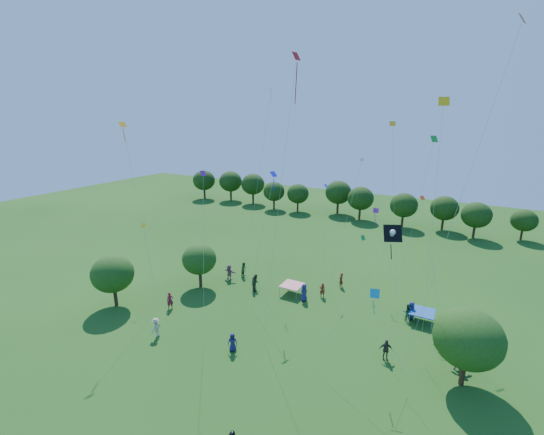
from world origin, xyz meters
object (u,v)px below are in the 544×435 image
at_px(near_tree_north, 199,259).
at_px(pirate_kite, 391,235).
at_px(tent_red_stripe, 292,285).
at_px(tent_blue, 422,312).
at_px(near_tree_west, 113,274).
at_px(red_high_kite, 290,115).
at_px(near_tree_east, 468,339).

bearing_deg(near_tree_north, pirate_kite, -13.20).
height_order(tent_red_stripe, tent_blue, same).
xyz_separation_m(near_tree_west, pirate_kite, (26.41, 2.61, 7.64)).
distance_m(tent_blue, red_high_kite, 22.32).
xyz_separation_m(pirate_kite, red_high_kite, (-8.60, 1.55, 7.92)).
distance_m(near_tree_east, red_high_kite, 20.83).
bearing_deg(pirate_kite, tent_blue, 78.81).
distance_m(tent_red_stripe, pirate_kite, 17.56).
bearing_deg(tent_red_stripe, near_tree_east, -21.45).
relative_size(tent_blue, pirate_kite, 0.21).
height_order(tent_red_stripe, pirate_kite, pirate_kite).
bearing_deg(red_high_kite, near_tree_north, 164.86).
distance_m(near_tree_east, pirate_kite, 9.39).
relative_size(near_tree_east, tent_red_stripe, 2.73).
bearing_deg(near_tree_north, near_tree_west, -122.53).
height_order(near_tree_east, red_high_kite, red_high_kite).
relative_size(tent_red_stripe, tent_blue, 1.00).
bearing_deg(near_tree_west, near_tree_north, 57.47).
distance_m(near_tree_west, tent_red_stripe, 18.78).
xyz_separation_m(near_tree_east, red_high_kite, (-14.17, -0.27, 15.26)).
distance_m(pirate_kite, red_high_kite, 11.79).
xyz_separation_m(tent_red_stripe, red_high_kite, (2.91, -6.98, 18.09)).
bearing_deg(near_tree_west, pirate_kite, 5.65).
relative_size(near_tree_north, tent_red_stripe, 2.33).
height_order(near_tree_north, tent_blue, near_tree_north).
bearing_deg(tent_blue, near_tree_north, -169.43).
bearing_deg(tent_red_stripe, red_high_kite, -67.40).
relative_size(tent_red_stripe, pirate_kite, 0.21).
bearing_deg(tent_blue, tent_red_stripe, -176.24).
xyz_separation_m(near_tree_north, tent_red_stripe, (10.02, 3.49, -2.34)).
bearing_deg(tent_blue, near_tree_east, -63.94).
distance_m(near_tree_north, tent_red_stripe, 10.86).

